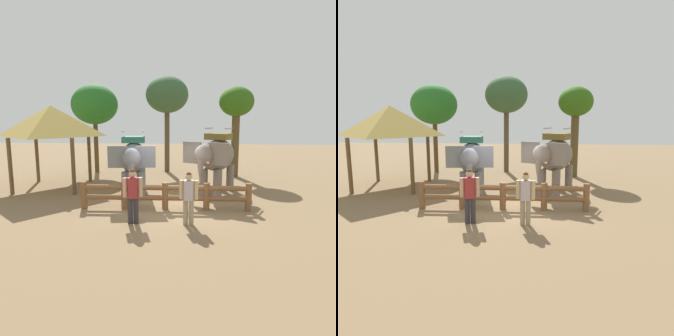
% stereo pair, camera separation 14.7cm
% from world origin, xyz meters
% --- Properties ---
extents(ground_plane, '(60.00, 60.00, 0.00)m').
position_xyz_m(ground_plane, '(0.00, 0.00, 0.00)').
color(ground_plane, olive).
extents(log_fence, '(6.54, 0.46, 1.05)m').
position_xyz_m(log_fence, '(0.00, -0.21, 0.60)').
color(log_fence, brown).
rests_on(log_fence, ground).
extents(elephant_near_left, '(1.94, 3.45, 2.91)m').
position_xyz_m(elephant_near_left, '(-1.61, 1.83, 1.64)').
color(elephant_near_left, slate).
rests_on(elephant_near_left, ground).
extents(elephant_center, '(2.75, 3.59, 3.05)m').
position_xyz_m(elephant_center, '(2.10, 2.50, 1.71)').
color(elephant_center, gray).
rests_on(elephant_center, ground).
extents(tourist_woman_in_black, '(0.62, 0.36, 1.76)m').
position_xyz_m(tourist_woman_in_black, '(0.92, -1.85, 1.02)').
color(tourist_woman_in_black, gray).
rests_on(tourist_woman_in_black, ground).
extents(tourist_man_in_blue, '(0.64, 0.42, 1.84)m').
position_xyz_m(tourist_man_in_blue, '(-0.91, -1.87, 1.06)').
color(tourist_man_in_blue, '#312C34').
rests_on(tourist_man_in_blue, ground).
extents(thatched_shelter, '(4.19, 4.19, 4.09)m').
position_xyz_m(thatched_shelter, '(-5.93, 3.05, 3.31)').
color(thatched_shelter, brown).
rests_on(thatched_shelter, ground).
extents(tree_far_left, '(2.01, 2.01, 5.28)m').
position_xyz_m(tree_far_left, '(3.51, 6.82, 4.16)').
color(tree_far_left, brown).
rests_on(tree_far_left, ground).
extents(tree_back_center, '(2.90, 2.90, 5.55)m').
position_xyz_m(tree_back_center, '(-5.18, 7.52, 4.28)').
color(tree_back_center, brown).
rests_on(tree_back_center, ground).
extents(tree_far_right, '(2.70, 2.70, 6.08)m').
position_xyz_m(tree_far_right, '(-0.66, 8.07, 4.87)').
color(tree_far_right, brown).
rests_on(tree_far_right, ground).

